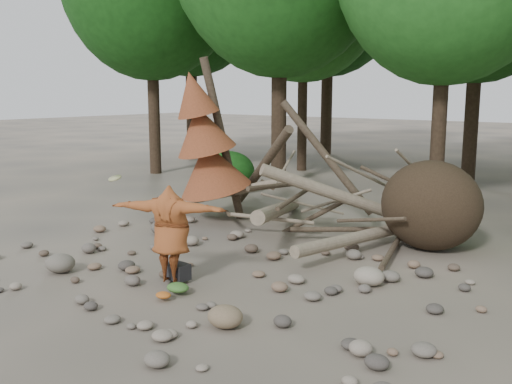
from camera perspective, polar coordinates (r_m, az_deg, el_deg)
The scene contains 13 objects.
ground at distance 10.91m, azimuth -4.38°, elevation -8.42°, with size 120.00×120.00×0.00m, color #514C44.
deadfall_pile at distance 13.18m, azimuth 14.62°, elevation -1.21°, with size 8.55×5.24×3.30m.
dead_conifer at distance 15.00m, azimuth -5.04°, elevation 4.89°, with size 2.06×2.16×4.35m.
bush_left at distance 19.59m, azimuth -2.75°, elevation 2.02°, with size 1.80×1.80×1.44m, color #195216.
bush_mid at distance 16.95m, azimuth 15.30°, elevation -0.13°, with size 1.40×1.40×1.12m, color #22681E.
frisbee_thrower at distance 10.27m, azimuth -8.55°, elevation -4.12°, with size 2.90×1.33×1.78m.
backpack at distance 10.63m, azimuth -7.84°, elevation -8.16°, with size 0.44×0.29×0.29m, color black.
cloth_green at distance 10.02m, azimuth -7.82°, elevation -9.71°, with size 0.41×0.34×0.15m, color #3B6A2A.
cloth_orange at distance 9.78m, azimuth -9.24°, elevation -10.42°, with size 0.28×0.23×0.10m, color #A9561C.
boulder_front_left at distance 11.70m, azimuth -19.00°, elevation -6.74°, with size 0.60×0.54×0.36m, color #696358.
boulder_front_right at distance 8.63m, azimuth -3.09°, elevation -12.33°, with size 0.55×0.50×0.33m, color #7C674D.
boulder_mid_right at distance 10.55m, azimuth 11.23°, elevation -8.26°, with size 0.57×0.51×0.34m, color gray.
boulder_mid_left at distance 14.11m, azimuth -9.41°, elevation -3.53°, with size 0.57×0.51×0.34m, color #58514A.
Camera 1 is at (6.82, -7.78, 3.45)m, focal length 40.00 mm.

